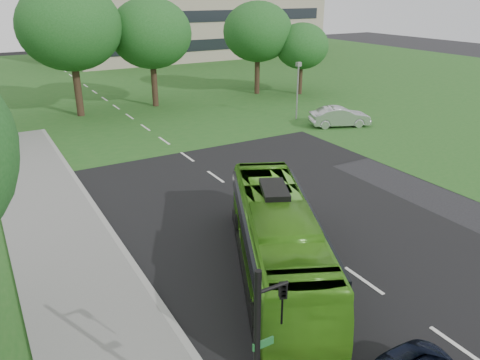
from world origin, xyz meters
The scene contains 10 objects.
ground centered at (0.00, 0.00, 0.00)m, with size 160.00×160.00×0.00m, color black.
street_surfaces centered at (-0.38, 22.75, 0.03)m, with size 120.00×120.00×0.15m.
tree_park_b centered at (-3.49, 28.41, 7.29)m, with size 8.25×8.25×10.81m.
tree_park_c centered at (3.35, 28.65, 6.46)m, with size 7.17×7.17×9.52m.
tree_park_d centered at (14.48, 28.75, 6.15)m, with size 6.87×6.87×9.08m.
tree_park_e centered at (18.22, 26.34, 4.80)m, with size 5.30×5.30×7.07m.
bus centered at (-2.52, 0.03, 1.46)m, with size 2.46×10.50×2.92m, color #45921C.
sedan centered at (13.45, 14.77, 0.77)m, with size 1.63×4.67×1.54m, color silver.
traffic_light centered at (-7.04, -6.00, 2.96)m, with size 0.82×0.25×5.04m.
camera_pole centered at (11.81, 18.26, 3.01)m, with size 0.47×0.44×4.66m.
Camera 1 is at (-11.28, -12.39, 9.98)m, focal length 35.00 mm.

